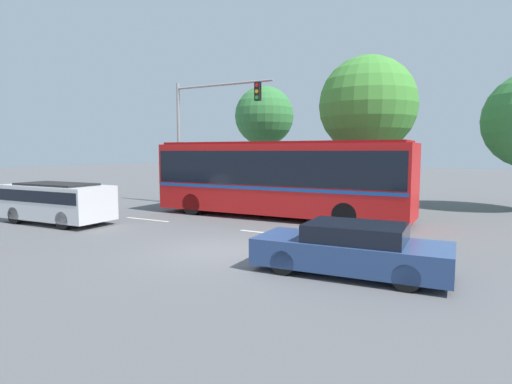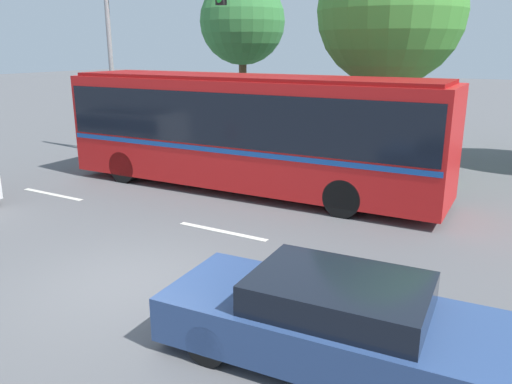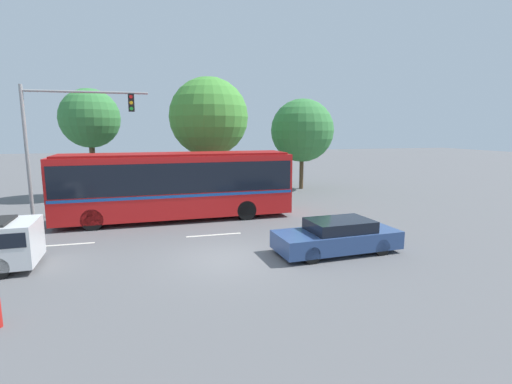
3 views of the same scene
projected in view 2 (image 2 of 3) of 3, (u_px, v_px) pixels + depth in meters
ground_plane at (131, 284)px, 9.37m from camera, size 140.00×140.00×0.00m
city_bus at (248, 126)px, 14.99m from camera, size 11.69×2.79×3.40m
sedan_foreground at (331, 321)px, 6.93m from camera, size 4.75×2.14×1.25m
traffic_light_pole at (140, 37)px, 18.49m from camera, size 6.03×0.24×6.74m
flowering_hedge at (318, 147)px, 17.88m from camera, size 8.35×1.32×1.63m
street_tree_left at (242, 22)px, 23.18m from camera, size 3.88×3.88×7.25m
street_tree_centre at (391, 11)px, 17.40m from camera, size 5.07×5.07×7.91m
lane_stripe_near at (52, 194)px, 15.00m from camera, size 2.40×0.16×0.01m
lane_stripe_mid at (222, 231)px, 11.99m from camera, size 2.40×0.16×0.01m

